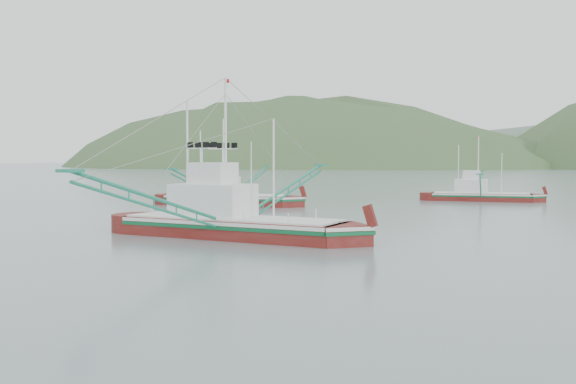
% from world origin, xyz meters
% --- Properties ---
extents(ground, '(1200.00, 1200.00, 0.00)m').
position_xyz_m(ground, '(0.00, 0.00, 0.00)').
color(ground, slate).
rests_on(ground, ground).
extents(main_boat, '(16.89, 30.60, 12.38)m').
position_xyz_m(main_boat, '(-3.13, 2.80, 1.77)').
color(main_boat, '#5B120D').
rests_on(main_boat, ground).
extents(bg_boat_far, '(13.19, 23.00, 9.39)m').
position_xyz_m(bg_boat_far, '(5.37, 51.56, 1.56)').
color(bg_boat_far, '#5B120D').
rests_on(bg_boat_far, ground).
extents(bg_boat_left, '(15.88, 27.74, 11.31)m').
position_xyz_m(bg_boat_left, '(-20.53, 29.35, 1.85)').
color(bg_boat_left, '#5B120D').
rests_on(bg_boat_left, ground).
extents(headland_left, '(448.00, 308.00, 210.00)m').
position_xyz_m(headland_left, '(-180.00, 360.00, 0.00)').
color(headland_left, '#39542B').
rests_on(headland_left, ground).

